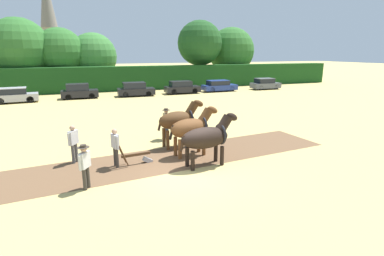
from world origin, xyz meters
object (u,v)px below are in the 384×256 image
object	(u,v)px
tree_far_right	(231,51)
parked_car_far_right	(219,86)
plow	(139,157)
tree_center	(60,52)
tree_right	(200,43)
tree_center_right	(93,56)
tree_center_left	(19,49)
draft_horse_lead_left	(207,137)
draft_horse_lead_right	(192,128)
parked_car_end_right	(265,84)
farmer_onlooker_left	(85,163)
parked_car_center_right	(135,89)
parked_car_center	(79,91)
farmer_beside_team	(166,121)
parked_car_right	(182,87)
church_spire	(49,20)
farmer_onlooker_right	(73,141)
parked_car_center_left	(15,95)
draft_horse_trail_left	(179,120)
farmer_at_plow	(115,145)

from	to	relation	value
tree_far_right	parked_car_far_right	size ratio (longest dim) A/B	1.96
plow	tree_center	bearing A→B (deg)	92.24
tree_right	tree_center_right	bearing A→B (deg)	171.27
tree_center_left	draft_horse_lead_left	world-z (taller)	tree_center_left
tree_far_right	plow	size ratio (longest dim) A/B	5.51
draft_horse_lead_right	tree_far_right	bearing A→B (deg)	53.89
parked_car_far_right	parked_car_end_right	world-z (taller)	parked_car_end_right
farmer_onlooker_left	tree_center_left	bearing A→B (deg)	135.55
parked_car_center_right	parked_car_end_right	bearing A→B (deg)	3.12
plow	parked_car_center	world-z (taller)	parked_car_center
tree_center_left	draft_horse_lead_right	world-z (taller)	tree_center_left
draft_horse_lead_left	farmer_beside_team	xyz separation A→B (m)	(-0.53, 4.68, -0.23)
farmer_beside_team	parked_car_right	world-z (taller)	farmer_beside_team
parked_car_right	parked_car_end_right	world-z (taller)	parked_car_right
parked_car_end_right	tree_right	bearing A→B (deg)	129.98
tree_center	tree_right	distance (m)	19.30
farmer_beside_team	parked_car_end_right	world-z (taller)	farmer_beside_team
draft_horse_lead_left	plow	distance (m)	3.25
tree_center_left	parked_car_far_right	world-z (taller)	tree_center_left
church_spire	farmer_onlooker_right	xyz separation A→B (m)	(4.27, -59.16, -10.46)
tree_center_right	tree_right	xyz separation A→B (m)	(15.01, -2.30, 1.83)
tree_center_left	parked_car_center_right	world-z (taller)	tree_center_left
parked_car_center_left	plow	bearing A→B (deg)	-74.23
tree_center_right	plow	size ratio (longest dim) A/B	4.72
draft_horse_trail_left	parked_car_far_right	xyz separation A→B (m)	(12.03, 20.08, -0.76)
tree_center_left	church_spire	size ratio (longest dim) A/B	0.41
draft_horse_lead_left	draft_horse_lead_right	xyz separation A→B (m)	(-0.15, 1.53, 0.07)
tree_center	parked_car_right	size ratio (longest dim) A/B	1.90
tree_center_right	parked_car_center_right	world-z (taller)	tree_center_right
draft_horse_lead_right	draft_horse_lead_left	bearing A→B (deg)	-89.87
tree_center_right	draft_horse_lead_left	xyz separation A→B (m)	(2.81, -33.23, -3.03)
tree_center	tree_right	bearing A→B (deg)	-4.34
tree_right	draft_horse_lead_left	xyz separation A→B (m)	(-12.20, -30.93, -4.86)
farmer_at_plow	draft_horse_lead_left	bearing A→B (deg)	-31.75
tree_center_left	parked_car_center_left	world-z (taller)	tree_center_left
parked_car_far_right	farmer_beside_team	bearing A→B (deg)	-124.96
farmer_onlooker_right	parked_car_end_right	size ratio (longest dim) A/B	0.45
tree_far_right	parked_car_center	distance (m)	25.91
parked_car_end_right	church_spire	bearing A→B (deg)	127.47
tree_far_right	farmer_onlooker_left	size ratio (longest dim) A/B	5.12
tree_center	tree_center_right	world-z (taller)	tree_center
tree_center_left	parked_car_far_right	distance (m)	25.43
tree_far_right	parked_car_far_right	bearing A→B (deg)	-124.61
tree_center_left	church_spire	bearing A→B (deg)	86.48
tree_center_right	parked_car_far_right	size ratio (longest dim) A/B	1.68
parked_car_center	parked_car_right	size ratio (longest dim) A/B	0.90
tree_far_right	farmer_onlooker_right	xyz separation A→B (m)	(-24.01, -30.46, -4.05)
tree_right	tree_center_left	bearing A→B (deg)	177.20
draft_horse_trail_left	parked_car_center_left	distance (m)	22.15
tree_right	plow	xyz separation A→B (m)	(-15.02, -29.65, -5.85)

